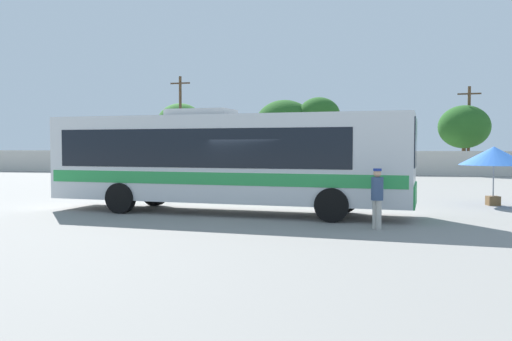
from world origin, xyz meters
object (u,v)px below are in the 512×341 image
coach_bus_silver_green (223,158)px  utility_pole_far (180,122)px  parked_car_leftmost_white (108,165)px  utility_pole_near (469,128)px  roadside_tree_midleft (285,125)px  roadside_tree_midright (319,115)px  parked_car_third_white (252,166)px  parked_car_second_white (175,166)px  roadside_tree_left (180,123)px  vendor_umbrella_near_gate_blue (494,156)px  attendant_by_bus_door (377,195)px  roadside_tree_right (464,127)px

coach_bus_silver_green → utility_pole_far: 29.95m
parked_car_leftmost_white → utility_pole_near: 29.07m
roadside_tree_midleft → roadside_tree_midright: roadside_tree_midright is taller
parked_car_third_white → parked_car_second_white: bearing=-176.8°
roadside_tree_midright → coach_bus_silver_green: bearing=-92.0°
parked_car_second_white → utility_pole_far: (-1.52, 5.82, 3.63)m
parked_car_third_white → roadside_tree_left: (-9.32, 10.76, 3.73)m
vendor_umbrella_near_gate_blue → roadside_tree_midleft: size_ratio=0.40×
attendant_by_bus_door → parked_car_second_white: bearing=120.4°
vendor_umbrella_near_gate_blue → parked_car_second_white: (-19.12, 17.77, -1.13)m
utility_pole_near → roadside_tree_midright: 12.35m
attendant_by_bus_door → parked_car_second_white: size_ratio=0.40×
attendant_by_bus_door → vendor_umbrella_near_gate_blue: 8.43m
parked_car_second_white → utility_pole_near: (22.64, 6.23, 2.96)m
roadside_tree_left → roadside_tree_midleft: roadside_tree_left is taller
coach_bus_silver_green → utility_pole_far: bearing=111.5°
vendor_umbrella_near_gate_blue → roadside_tree_midleft: roadside_tree_midleft is taller
coach_bus_silver_green → roadside_tree_midleft: 30.38m
utility_pole_far → parked_car_second_white: bearing=-75.3°
vendor_umbrella_near_gate_blue → coach_bus_silver_green: bearing=-156.7°
coach_bus_silver_green → roadside_tree_midright: size_ratio=1.92×
coach_bus_silver_green → roadside_tree_left: roadside_tree_left is taller
parked_car_third_white → coach_bus_silver_green: bearing=-81.3°
parked_car_leftmost_white → roadside_tree_midright: bearing=26.1°
utility_pole_near → roadside_tree_left: bearing=169.4°
parked_car_second_white → roadside_tree_right: (22.30, 6.29, 3.07)m
vendor_umbrella_near_gate_blue → parked_car_third_white: size_ratio=0.60×
parked_car_third_white → roadside_tree_midright: size_ratio=0.66×
parked_car_third_white → roadside_tree_midleft: size_ratio=0.68×
vendor_umbrella_near_gate_blue → parked_car_third_white: (-13.11, 18.11, -1.10)m
roadside_tree_midright → roadside_tree_right: roadside_tree_midright is taller
attendant_by_bus_door → roadside_tree_midright: roadside_tree_midright is taller
attendant_by_bus_door → roadside_tree_left: roadside_tree_left is taller
coach_bus_silver_green → utility_pole_near: 31.19m
roadside_tree_midleft → utility_pole_far: bearing=-164.6°
roadside_tree_midleft → vendor_umbrella_near_gate_blue: bearing=-65.8°
utility_pole_far → roadside_tree_midright: bearing=10.1°
parked_car_leftmost_white → parked_car_second_white: parked_car_second_white is taller
attendant_by_bus_door → roadside_tree_left: size_ratio=0.26×
parked_car_third_white → roadside_tree_left: bearing=130.9°
coach_bus_silver_green → vendor_umbrella_near_gate_blue: coach_bus_silver_green is taller
roadside_tree_midright → roadside_tree_midleft: bearing=174.1°
coach_bus_silver_green → parked_car_leftmost_white: size_ratio=3.01×
vendor_umbrella_near_gate_blue → utility_pole_near: size_ratio=0.37×
utility_pole_far → roadside_tree_right: (23.83, 0.47, -0.55)m
coach_bus_silver_green → parked_car_third_white: (-3.41, 22.29, -1.11)m
parked_car_second_white → utility_pole_near: bearing=15.4°
parked_car_third_white → utility_pole_near: 17.89m
parked_car_second_white → roadside_tree_midright: bearing=37.2°
parked_car_second_white → roadside_tree_left: roadside_tree_left is taller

